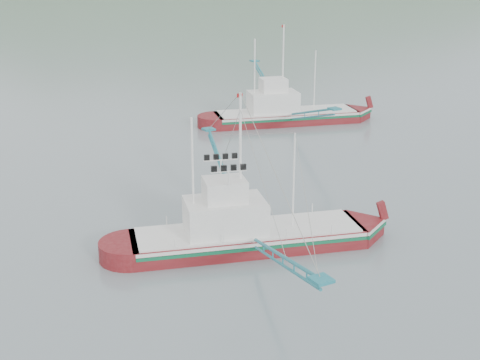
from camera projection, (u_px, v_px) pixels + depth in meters
ground at (288, 257)px, 40.69m from camera, size 1200.00×1200.00×0.00m
main_boat at (246, 217)px, 41.35m from camera, size 15.05×25.73×10.66m
bg_boat_right at (285, 104)px, 72.15m from camera, size 16.04×27.46×11.37m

